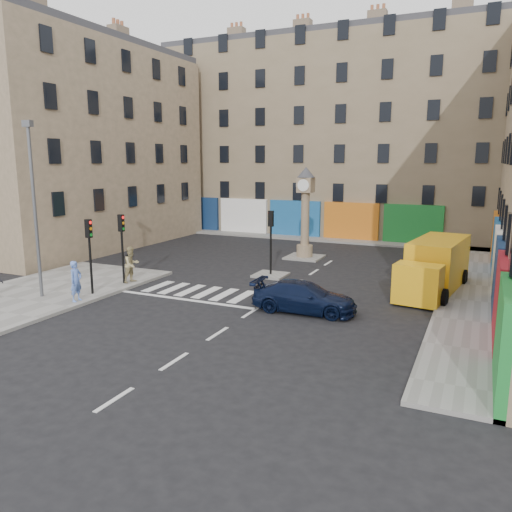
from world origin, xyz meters
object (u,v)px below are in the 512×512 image
Objects in this scene: navy_sedan at (304,297)px; traffic_light_island at (271,232)px; yellow_van at (435,266)px; traffic_light_left_far at (122,238)px; lamp_post at (34,201)px; clock_pillar at (305,207)px; traffic_light_left_near at (89,244)px; pedestrian_blue at (76,281)px; pedestrian_tan at (132,264)px.

traffic_light_island is at bearing 32.73° from navy_sedan.
yellow_van is at bearing 2.39° from traffic_light_island.
traffic_light_left_far reaches higher than navy_sedan.
clock_pillar is (8.20, 15.20, -1.24)m from lamp_post.
yellow_van is (15.29, 8.18, -1.32)m from traffic_light_left_near.
clock_pillar is 16.46m from pedestrian_blue.
pedestrian_tan is at bearing 46.48° from traffic_light_left_far.
navy_sedan is 2.38× the size of pedestrian_tan.
traffic_light_left_near is 0.79× the size of navy_sedan.
navy_sedan is at bearing -75.32° from pedestrian_blue.
clock_pillar is 0.82× the size of yellow_van.
lamp_post is 5.93m from pedestrian_tan.
navy_sedan is at bearing -2.40° from traffic_light_left_far.
yellow_van is at bearing 20.69° from traffic_light_left_far.
traffic_light_island is 0.45× the size of lamp_post.
traffic_light_island is 8.00m from pedestrian_tan.
navy_sedan is (10.40, 1.96, -1.94)m from traffic_light_left_near.
traffic_light_island is 11.03m from pedestrian_blue.
traffic_light_left_far is 1.56m from pedestrian_tan.
pedestrian_blue is 4.06m from pedestrian_tan.
navy_sedan is at bearing -83.15° from pedestrian_tan.
traffic_light_left_far is at bearing -151.59° from yellow_van.
yellow_van is at bearing -58.88° from pedestrian_tan.
traffic_light_left_far is at bearing 147.59° from pedestrian_tan.
pedestrian_tan is (-6.00, -5.08, -1.46)m from traffic_light_island.
pedestrian_tan is (-6.00, -11.08, -2.42)m from clock_pillar.
traffic_light_island is 6.07m from clock_pillar.
navy_sedan is (10.40, -0.44, -1.94)m from traffic_light_left_far.
lamp_post is at bearing -118.35° from clock_pillar.
yellow_van is 15.95m from pedestrian_tan.
yellow_van is (8.99, 0.38, -1.29)m from traffic_light_island.
pedestrian_tan is (-10.10, 0.75, 0.45)m from navy_sedan.
traffic_light_left_far is at bearing -118.94° from clock_pillar.
traffic_light_left_near is at bearing -144.15° from yellow_van.
pedestrian_tan is at bearing 83.41° from navy_sedan.
traffic_light_island is 7.38m from navy_sedan.
traffic_light_left_far is 4.77m from lamp_post.
traffic_light_left_far is 13.05m from clock_pillar.
clock_pillar reaches higher than yellow_van.
traffic_light_island is at bearing -36.73° from pedestrian_blue.
pedestrian_tan is (2.20, 4.12, -3.66)m from lamp_post.
traffic_light_left_far is 4.05m from pedestrian_blue.
yellow_van is at bearing 29.12° from lamp_post.
pedestrian_tan is at bearing -118.44° from clock_pillar.
lamp_post is at bearing 162.98° from pedestrian_tan.
navy_sedan is at bearing 15.30° from lamp_post.
lamp_post is at bearing 102.97° from navy_sedan.
traffic_light_left_near is 3.21m from lamp_post.
pedestrian_blue is at bearing -123.28° from traffic_light_island.
navy_sedan is (4.10, -5.84, -1.91)m from traffic_light_island.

